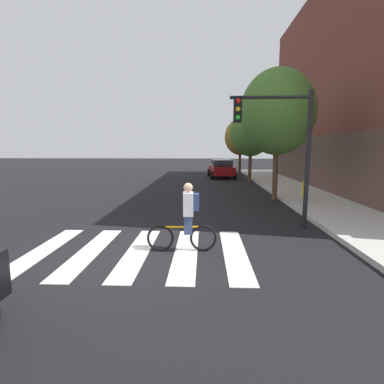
% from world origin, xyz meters
% --- Properties ---
extents(ground_plane, '(120.00, 120.00, 0.00)m').
position_xyz_m(ground_plane, '(0.00, 0.00, 0.00)').
color(ground_plane, black).
extents(crosswalk_stripes, '(5.26, 3.70, 0.01)m').
position_xyz_m(crosswalk_stripes, '(0.26, 0.00, 0.01)').
color(crosswalk_stripes, silver).
rests_on(crosswalk_stripes, ground).
extents(sedan_mid, '(2.27, 4.41, 1.48)m').
position_xyz_m(sedan_mid, '(3.28, 18.45, 0.76)').
color(sedan_mid, maroon).
rests_on(sedan_mid, ground).
extents(cyclist, '(1.71, 0.37, 1.69)m').
position_xyz_m(cyclist, '(1.45, 0.11, 0.84)').
color(cyclist, black).
rests_on(cyclist, ground).
extents(traffic_light_near, '(2.47, 0.28, 4.20)m').
position_xyz_m(traffic_light_near, '(4.19, 2.40, 2.86)').
color(traffic_light_near, black).
rests_on(traffic_light_near, ground).
extents(fire_hydrant, '(0.33, 0.22, 0.78)m').
position_xyz_m(fire_hydrant, '(6.72, 7.81, 0.53)').
color(fire_hydrant, gold).
rests_on(fire_hydrant, sidewalk).
extents(street_tree_near, '(3.43, 3.43, 6.10)m').
position_xyz_m(street_tree_near, '(5.22, 7.51, 4.12)').
color(street_tree_near, '#4C3823').
rests_on(street_tree_near, ground).
extents(street_tree_mid, '(2.95, 2.95, 5.24)m').
position_xyz_m(street_tree_mid, '(5.16, 15.22, 3.54)').
color(street_tree_mid, '#4C3823').
rests_on(street_tree_mid, ground).
extents(street_tree_far, '(2.84, 2.84, 5.05)m').
position_xyz_m(street_tree_far, '(5.12, 21.38, 3.40)').
color(street_tree_far, '#4C3823').
rests_on(street_tree_far, ground).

